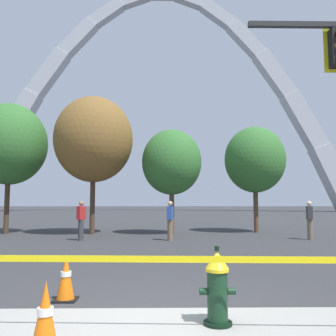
# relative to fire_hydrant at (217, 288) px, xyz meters

# --- Properties ---
(ground_plane) EXTENTS (240.00, 240.00, 0.00)m
(ground_plane) POSITION_rel_fire_hydrant_xyz_m (-0.78, 0.34, -0.47)
(ground_plane) COLOR #333335
(fire_hydrant) EXTENTS (0.46, 0.48, 0.99)m
(fire_hydrant) POSITION_rel_fire_hydrant_xyz_m (0.00, 0.00, 0.00)
(fire_hydrant) COLOR black
(fire_hydrant) RESTS_ON ground
(caution_tape_barrier) EXTENTS (5.00, 0.28, 0.95)m
(caution_tape_barrier) POSITION_rel_fire_hydrant_xyz_m (-0.27, -0.33, 0.18)
(caution_tape_barrier) COLOR #232326
(caution_tape_barrier) RESTS_ON ground
(traffic_cone_by_hydrant) EXTENTS (0.36, 0.36, 0.73)m
(traffic_cone_by_hydrant) POSITION_rel_fire_hydrant_xyz_m (-1.93, -0.80, -0.11)
(traffic_cone_by_hydrant) COLOR black
(traffic_cone_by_hydrant) RESTS_ON ground
(traffic_cone_mid_sidewalk) EXTENTS (0.36, 0.36, 0.73)m
(traffic_cone_mid_sidewalk) POSITION_rel_fire_hydrant_xyz_m (-2.24, 1.19, -0.11)
(traffic_cone_mid_sidewalk) COLOR black
(traffic_cone_mid_sidewalk) RESTS_ON ground
(monument_arch) EXTENTS (61.80, 2.88, 36.89)m
(monument_arch) POSITION_rel_fire_hydrant_xyz_m (-0.78, 52.08, 16.12)
(monument_arch) COLOR #B2B5BC
(monument_arch) RESTS_ON ground
(tree_far_left) EXTENTS (3.69, 3.69, 6.45)m
(tree_far_left) POSITION_rel_fire_hydrant_xyz_m (-8.34, 13.25, 3.95)
(tree_far_left) COLOR #473323
(tree_far_left) RESTS_ON ground
(tree_left_mid) EXTENTS (3.86, 3.86, 6.75)m
(tree_left_mid) POSITION_rel_fire_hydrant_xyz_m (-4.10, 13.00, 4.15)
(tree_left_mid) COLOR #473323
(tree_left_mid) RESTS_ON ground
(tree_center_left) EXTENTS (2.92, 2.92, 5.10)m
(tree_center_left) POSITION_rel_fire_hydrant_xyz_m (-0.25, 12.94, 3.02)
(tree_center_left) COLOR brown
(tree_center_left) RESTS_ON ground
(tree_center_right) EXTENTS (3.11, 3.11, 5.45)m
(tree_center_right) POSITION_rel_fire_hydrant_xyz_m (4.09, 13.87, 3.26)
(tree_center_right) COLOR brown
(tree_center_right) RESTS_ON ground
(pedestrian_walking_left) EXTENTS (0.26, 0.37, 1.59)m
(pedestrian_walking_left) POSITION_rel_fire_hydrant_xyz_m (5.40, 10.30, 0.35)
(pedestrian_walking_left) COLOR brown
(pedestrian_walking_left) RESTS_ON ground
(pedestrian_standing_center) EXTENTS (0.35, 0.39, 1.59)m
(pedestrian_standing_center) POSITION_rel_fire_hydrant_xyz_m (-4.00, 10.14, 0.35)
(pedestrian_standing_center) COLOR #38383D
(pedestrian_standing_center) RESTS_ON ground
(pedestrian_walking_right) EXTENTS (0.29, 0.38, 1.59)m
(pedestrian_walking_right) POSITION_rel_fire_hydrant_xyz_m (-0.39, 10.06, 0.35)
(pedestrian_walking_right) COLOR brown
(pedestrian_walking_right) RESTS_ON ground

